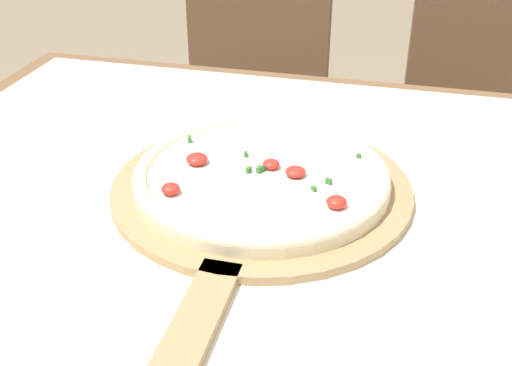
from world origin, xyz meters
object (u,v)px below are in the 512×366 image
(pizza, at_px, (261,176))
(chair_left, at_px, (249,123))
(pizza_peel, at_px, (258,195))
(chair_right, at_px, (478,148))

(pizza, xyz_separation_m, chair_left, (-0.23, 0.78, -0.30))
(pizza_peel, relative_size, chair_left, 0.71)
(pizza_peel, xyz_separation_m, chair_left, (-0.23, 0.80, -0.28))
(pizza_peel, xyz_separation_m, chair_right, (0.36, 0.80, -0.28))
(chair_left, bearing_deg, pizza, -72.49)
(pizza_peel, bearing_deg, chair_right, 65.69)
(chair_left, relative_size, chair_right, 1.00)
(pizza_peel, bearing_deg, chair_left, 105.76)
(pizza_peel, distance_m, pizza, 0.03)
(pizza, bearing_deg, chair_right, 65.12)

